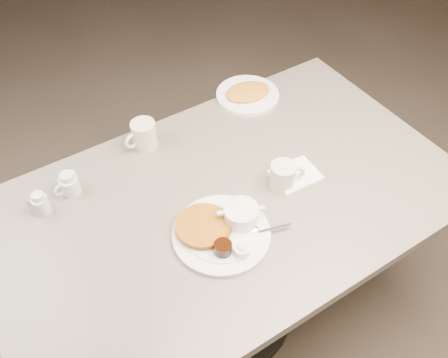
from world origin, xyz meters
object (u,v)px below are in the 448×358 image
coffee_mug_near (283,176)px  hash_plate (248,94)px  main_plate (223,228)px  diner_table (227,229)px  coffee_mug_far (143,135)px  creamer_right (40,204)px  creamer_left (69,184)px

coffee_mug_near → hash_plate: size_ratio=0.46×
main_plate → hash_plate: bearing=49.0°
diner_table → coffee_mug_far: bearing=107.5°
main_plate → coffee_mug_far: bearing=93.2°
hash_plate → creamer_right: bearing=-171.5°
diner_table → coffee_mug_near: coffee_mug_near is taller
creamer_left → creamer_right: 0.11m
hash_plate → main_plate: bearing=-131.0°
creamer_left → hash_plate: size_ratio=0.33×
main_plate → coffee_mug_near: bearing=11.9°
diner_table → creamer_left: size_ratio=16.47×
diner_table → hash_plate: (0.35, 0.39, 0.18)m
coffee_mug_far → creamer_right: bearing=-166.5°
coffee_mug_near → coffee_mug_far: (-0.29, 0.41, 0.00)m
coffee_mug_far → creamer_right: coffee_mug_far is taller
diner_table → main_plate: 0.24m
diner_table → creamer_left: bearing=144.4°
creamer_right → hash_plate: creamer_right is taller
coffee_mug_near → hash_plate: (0.17, 0.44, -0.03)m
main_plate → creamer_left: size_ratio=4.26×
diner_table → creamer_right: 0.61m
coffee_mug_near → hash_plate: bearing=69.3°
main_plate → coffee_mug_near: size_ratio=3.10×
diner_table → creamer_left: creamer_left is taller
coffee_mug_far → hash_plate: 0.46m
creamer_left → diner_table: bearing=-35.6°
main_plate → coffee_mug_far: (-0.03, 0.47, 0.03)m
main_plate → creamer_left: (-0.32, 0.40, 0.01)m
creamer_left → hash_plate: 0.76m
main_plate → hash_plate: size_ratio=1.42×
main_plate → coffee_mug_far: 0.47m
diner_table → hash_plate: hash_plate is taller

